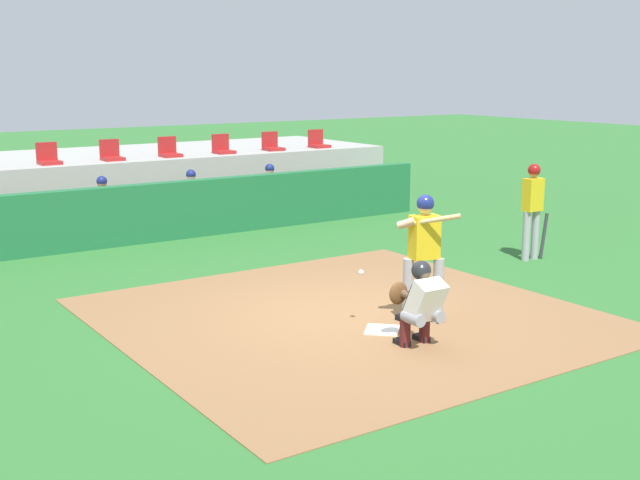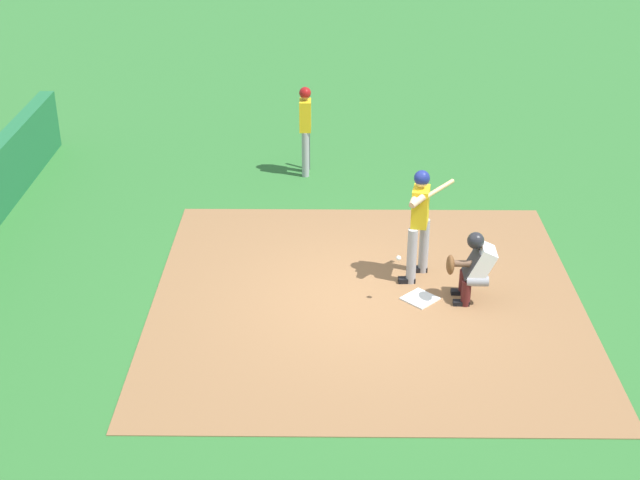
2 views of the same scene
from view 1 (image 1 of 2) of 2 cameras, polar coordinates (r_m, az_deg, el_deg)
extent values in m
plane|color=#2D6B2D|center=(11.66, 1.93, -5.40)|extent=(80.00, 80.00, 0.00)
cube|color=olive|center=(11.66, 1.93, -5.37)|extent=(6.40, 6.40, 0.01)
cube|color=white|center=(11.04, 4.38, -6.28)|extent=(0.62, 0.62, 0.02)
cylinder|color=#99999E|center=(11.31, 6.18, -3.57)|extent=(0.15, 0.15, 0.92)
cylinder|color=#99999E|center=(11.38, 8.26, -3.54)|extent=(0.15, 0.15, 0.92)
cube|color=gold|center=(11.17, 7.32, 0.21)|extent=(0.42, 0.31, 0.60)
sphere|color=tan|center=(11.09, 7.38, 2.38)|extent=(0.21, 0.21, 0.21)
sphere|color=navy|center=(11.09, 7.38, 2.56)|extent=(0.24, 0.24, 0.24)
cylinder|color=tan|center=(11.01, 6.06, 1.19)|extent=(0.23, 0.26, 0.17)
cylinder|color=tan|center=(11.15, 6.80, 1.30)|extent=(0.57, 0.25, 0.18)
cylinder|color=tan|center=(10.95, 7.64, 1.35)|extent=(0.58, 0.70, 0.24)
cube|color=black|center=(11.47, 5.93, -5.51)|extent=(0.14, 0.27, 0.09)
cube|color=black|center=(11.54, 7.98, -5.47)|extent=(0.14, 0.27, 0.09)
cylinder|color=gray|center=(10.24, 6.52, -5.46)|extent=(0.17, 0.32, 0.16)
cylinder|color=#4C1919|center=(10.41, 5.96, -6.37)|extent=(0.14, 0.14, 0.42)
cube|color=black|center=(10.51, 5.74, -7.16)|extent=(0.11, 0.24, 0.08)
cylinder|color=gray|center=(10.44, 7.88, -5.16)|extent=(0.17, 0.32, 0.16)
cylinder|color=#4C1919|center=(10.61, 7.32, -6.06)|extent=(0.14, 0.14, 0.42)
cube|color=black|center=(10.70, 7.09, -6.84)|extent=(0.11, 0.24, 0.08)
cube|color=white|center=(10.24, 7.42, -4.20)|extent=(0.41, 0.44, 0.57)
cube|color=#2D2D33|center=(10.33, 6.99, -4.05)|extent=(0.38, 0.26, 0.45)
sphere|color=brown|center=(10.21, 7.18, -2.25)|extent=(0.21, 0.21, 0.21)
sphere|color=#232328|center=(10.22, 7.11, -2.12)|extent=(0.25, 0.25, 0.25)
cylinder|color=brown|center=(10.38, 6.45, -3.95)|extent=(0.11, 0.45, 0.10)
ellipsoid|color=brown|center=(10.52, 5.50, -3.72)|extent=(0.28, 0.13, 0.30)
sphere|color=white|center=(11.05, 2.89, -2.27)|extent=(0.07, 0.07, 0.07)
cylinder|color=#99999E|center=(15.45, 14.22, 0.27)|extent=(0.14, 0.14, 0.92)
cylinder|color=#99999E|center=(15.62, 14.81, 0.37)|extent=(0.14, 0.14, 0.92)
cube|color=gold|center=(15.41, 14.66, 3.09)|extent=(0.36, 0.22, 0.60)
sphere|color=#996B4C|center=(15.35, 14.74, 4.64)|extent=(0.20, 0.20, 0.20)
sphere|color=maroon|center=(15.35, 14.75, 4.75)|extent=(0.23, 0.23, 0.23)
cylinder|color=#333338|center=(15.73, 15.37, 0.29)|extent=(0.18, 0.06, 0.85)
cube|color=#1E6638|center=(17.08, -10.94, 1.97)|extent=(13.00, 0.30, 1.20)
cube|color=olive|center=(18.05, -12.15, 1.23)|extent=(11.80, 0.44, 0.45)
cylinder|color=#939399|center=(17.42, -15.06, 1.60)|extent=(0.15, 0.40, 0.15)
cylinder|color=#939399|center=(17.28, -14.80, 0.64)|extent=(0.13, 0.13, 0.45)
cube|color=maroon|center=(17.27, -14.71, 0.01)|extent=(0.11, 0.24, 0.08)
cylinder|color=#939399|center=(17.51, -14.26, 1.69)|extent=(0.15, 0.40, 0.15)
cylinder|color=#939399|center=(17.37, -13.99, 0.74)|extent=(0.13, 0.13, 0.45)
cube|color=maroon|center=(17.36, -13.90, 0.11)|extent=(0.11, 0.24, 0.08)
cube|color=white|center=(17.63, -14.94, 2.61)|extent=(0.36, 0.22, 0.54)
sphere|color=#996B4C|center=(17.57, -15.01, 3.87)|extent=(0.20, 0.20, 0.20)
sphere|color=navy|center=(17.57, -15.02, 4.00)|extent=(0.22, 0.22, 0.22)
cylinder|color=#996B4C|center=(17.45, -15.39, 2.14)|extent=(0.09, 0.41, 0.22)
cylinder|color=#996B4C|center=(17.58, -14.16, 2.27)|extent=(0.09, 0.41, 0.22)
cylinder|color=#939399|center=(18.16, -9.02, 2.26)|extent=(0.15, 0.40, 0.15)
cylinder|color=#939399|center=(18.03, -8.73, 1.35)|extent=(0.13, 0.13, 0.45)
cube|color=maroon|center=(18.02, -8.64, 0.75)|extent=(0.11, 0.24, 0.08)
cylinder|color=#939399|center=(18.27, -8.28, 2.34)|extent=(0.15, 0.40, 0.15)
cylinder|color=#939399|center=(18.14, -7.98, 1.43)|extent=(0.13, 0.13, 0.45)
cube|color=maroon|center=(18.13, -7.90, 0.83)|extent=(0.11, 0.24, 0.08)
cube|color=white|center=(18.37, -8.97, 3.22)|extent=(0.36, 0.22, 0.54)
sphere|color=tan|center=(18.32, -9.01, 4.43)|extent=(0.20, 0.20, 0.20)
sphere|color=navy|center=(18.31, -9.02, 4.55)|extent=(0.22, 0.22, 0.22)
cylinder|color=tan|center=(18.18, -9.35, 2.78)|extent=(0.09, 0.41, 0.22)
cylinder|color=tan|center=(18.35, -8.21, 2.90)|extent=(0.09, 0.41, 0.22)
cylinder|color=#939399|center=(19.09, -3.51, 2.84)|extent=(0.15, 0.40, 0.15)
cylinder|color=#939399|center=(18.96, -3.20, 1.98)|extent=(0.13, 0.13, 0.45)
cube|color=maroon|center=(18.95, -3.11, 1.40)|extent=(0.11, 0.24, 0.08)
cylinder|color=#939399|center=(19.22, -2.85, 2.91)|extent=(0.15, 0.40, 0.15)
cylinder|color=#939399|center=(19.09, -2.53, 2.05)|extent=(0.13, 0.13, 0.45)
cube|color=maroon|center=(19.08, -2.44, 1.48)|extent=(0.11, 0.24, 0.08)
cube|color=white|center=(19.30, -3.52, 3.75)|extent=(0.36, 0.22, 0.54)
sphere|color=tan|center=(19.25, -3.54, 4.90)|extent=(0.20, 0.20, 0.20)
sphere|color=navy|center=(19.25, -3.54, 5.02)|extent=(0.22, 0.22, 0.22)
cylinder|color=tan|center=(19.10, -3.82, 3.33)|extent=(0.09, 0.41, 0.22)
cylinder|color=tan|center=(19.30, -2.80, 3.44)|extent=(0.09, 0.41, 0.22)
cube|color=#9E9E99|center=(21.14, -15.67, 3.87)|extent=(15.00, 4.40, 1.40)
cube|color=#A51E1E|center=(19.12, -18.37, 5.16)|extent=(0.46, 0.46, 0.08)
cube|color=#A51E1E|center=(19.29, -18.58, 5.91)|extent=(0.46, 0.06, 0.40)
cube|color=#A51E1E|center=(19.55, -14.29, 5.52)|extent=(0.46, 0.46, 0.08)
cube|color=#A51E1E|center=(19.72, -14.52, 6.26)|extent=(0.46, 0.06, 0.40)
cube|color=#A51E1E|center=(20.08, -10.40, 5.85)|extent=(0.46, 0.46, 0.08)
cube|color=#A51E1E|center=(20.24, -10.65, 6.57)|extent=(0.46, 0.06, 0.40)
cube|color=#A51E1E|center=(20.70, -6.72, 6.13)|extent=(0.46, 0.46, 0.08)
cube|color=#A51E1E|center=(20.86, -6.99, 6.83)|extent=(0.46, 0.06, 0.40)
cube|color=#A51E1E|center=(21.40, -3.26, 6.37)|extent=(0.46, 0.46, 0.08)
cube|color=#A51E1E|center=(21.55, -3.54, 7.05)|extent=(0.46, 0.06, 0.40)
cube|color=#A51E1E|center=(22.17, -0.03, 6.58)|extent=(0.46, 0.46, 0.08)
cube|color=#A51E1E|center=(22.31, -0.32, 7.23)|extent=(0.46, 0.06, 0.40)
camera|label=2|loc=(11.34, -65.32, 22.62)|focal=50.08mm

